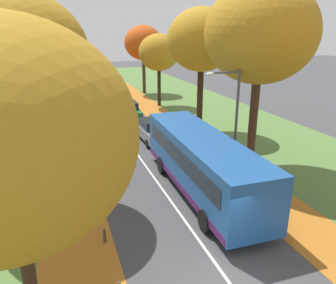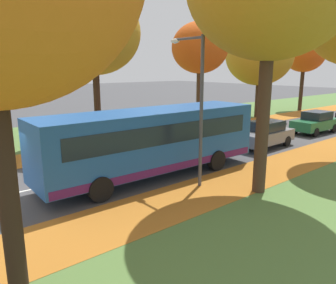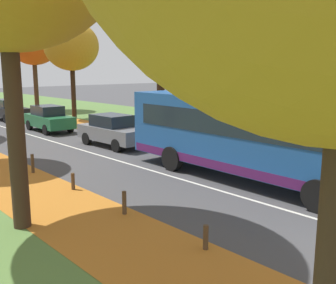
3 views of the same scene
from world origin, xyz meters
name	(u,v)px [view 1 (image 1 of 3)]	position (x,y,z in m)	size (l,w,h in m)	color
grass_verge_left	(0,136)	(-9.20, 20.00, 0.00)	(12.00, 90.00, 0.01)	#517538
leaf_litter_left	(65,156)	(-4.60, 14.00, 0.01)	(2.80, 60.00, 0.00)	#B26B23
grass_verge_right	(213,117)	(9.20, 20.00, 0.00)	(12.00, 90.00, 0.01)	#517538
leaf_litter_right	(193,141)	(4.60, 14.00, 0.01)	(2.80, 60.00, 0.00)	#B26B23
road_centre_line	(117,126)	(0.00, 20.00, 0.00)	(0.12, 80.00, 0.01)	silver
tree_left_nearest	(6,138)	(-5.82, 0.02, 5.74)	(5.60, 5.60, 8.27)	#382619
tree_left_near	(19,56)	(-6.00, 7.83, 6.87)	(5.72, 5.72, 9.46)	#382619
tree_left_mid	(37,56)	(-5.65, 16.64, 6.25)	(4.39, 4.39, 8.27)	#422D1E
tree_left_far	(35,52)	(-6.09, 25.02, 5.97)	(6.38, 6.38, 8.85)	#422D1E
tree_left_distant	(37,45)	(-6.12, 33.37, 6.28)	(4.52, 4.52, 8.36)	#382619
tree_right_near	(261,34)	(5.93, 8.49, 7.68)	(6.02, 6.02, 10.42)	#422D1E
tree_right_mid	(202,40)	(6.00, 16.08, 7.13)	(5.21, 5.21, 9.51)	black
tree_right_far	(159,53)	(5.88, 26.33, 5.61)	(4.21, 4.21, 7.54)	black
tree_right_distant	(143,43)	(6.28, 34.03, 6.31)	(4.71, 4.71, 8.46)	#422D1E
bollard_third	(105,236)	(-3.53, 3.81, 0.29)	(0.12, 0.12, 0.57)	#4C3823
bollard_fourth	(94,200)	(-3.58, 6.76, 0.33)	(0.12, 0.12, 0.66)	#4C3823
bollard_fifth	(88,176)	(-3.51, 9.71, 0.29)	(0.12, 0.12, 0.57)	#4C3823
bollard_sixth	(82,156)	(-3.58, 12.66, 0.37)	(0.12, 0.12, 0.74)	#4C3823
streetlamp_right	(231,115)	(3.67, 7.15, 3.74)	(1.89, 0.28, 6.00)	#47474C
bus	(202,161)	(1.75, 6.42, 1.70)	(2.81, 10.45, 2.98)	#1E5199
car_grey_lead	(153,131)	(1.75, 14.98, 0.81)	(1.87, 4.24, 1.62)	slate
car_green_following	(129,111)	(1.52, 21.78, 0.81)	(1.91, 4.26, 1.62)	#1E6038
car_black_third_in_line	(117,97)	(1.65, 28.72, 0.81)	(1.79, 4.20, 1.62)	black
car_blue_fourth_in_line	(109,89)	(1.78, 34.24, 0.81)	(1.82, 4.22, 1.62)	#233D9E
car_silver_trailing	(100,80)	(1.66, 41.88, 0.81)	(1.79, 4.20, 1.62)	#B7BABF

